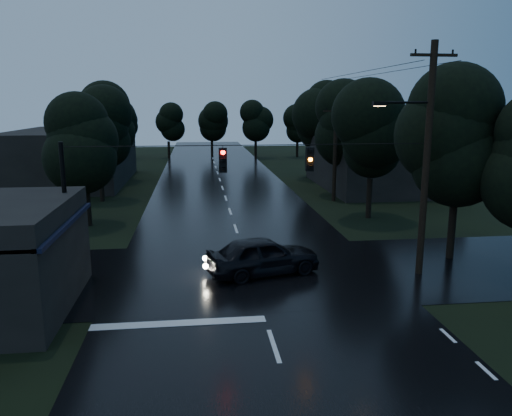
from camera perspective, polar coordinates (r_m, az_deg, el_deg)
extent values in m
cube|color=black|center=(39.99, -3.47, 1.09)|extent=(12.00, 120.00, 0.02)
cube|color=black|center=(22.61, -0.70, -7.40)|extent=(60.00, 9.00, 0.02)
cube|color=black|center=(19.30, -20.85, -1.68)|extent=(0.30, 7.00, 0.15)
cylinder|color=black|center=(17.07, -23.48, -9.59)|extent=(0.10, 0.10, 3.00)
cylinder|color=black|center=(22.59, -19.24, -4.11)|extent=(0.10, 0.10, 3.00)
cube|color=#E6B15C|center=(18.08, -21.96, -4.94)|extent=(0.06, 1.60, 0.50)
cube|color=#E6B15C|center=(20.61, -20.06, -2.80)|extent=(0.06, 1.20, 0.50)
cube|color=black|center=(46.48, 13.74, 5.03)|extent=(10.00, 14.00, 4.40)
cube|color=black|center=(50.84, -20.25, 5.54)|extent=(10.00, 16.00, 5.00)
cylinder|color=black|center=(22.60, 18.90, 4.98)|extent=(0.30, 0.30, 10.00)
cube|color=black|center=(22.54, 19.68, 16.14)|extent=(2.00, 0.12, 0.12)
cylinder|color=black|center=(22.00, 16.71, 11.48)|extent=(2.20, 0.10, 0.10)
cube|color=black|center=(21.59, 13.97, 11.50)|extent=(0.60, 0.25, 0.18)
cube|color=#FFB266|center=(21.60, 13.95, 11.23)|extent=(0.45, 0.18, 0.03)
cylinder|color=black|center=(38.87, 9.02, 6.24)|extent=(0.30, 0.30, 7.50)
cube|color=black|center=(38.70, 9.17, 10.89)|extent=(2.00, 0.12, 0.12)
cylinder|color=black|center=(21.36, -20.85, -0.98)|extent=(0.18, 0.18, 6.00)
cylinder|color=black|center=(20.42, -0.44, 7.20)|extent=(15.00, 0.03, 0.03)
cube|color=black|center=(20.38, -3.81, 5.47)|extent=(0.32, 0.25, 1.00)
sphere|color=#FF0C07|center=(20.23, -3.78, 5.43)|extent=(0.18, 0.18, 0.18)
cube|color=black|center=(20.88, 6.15, 5.58)|extent=(0.32, 0.25, 1.00)
sphere|color=orange|center=(20.73, 6.25, 5.54)|extent=(0.18, 0.18, 0.18)
cylinder|color=black|center=(26.10, 21.45, -2.40)|extent=(0.36, 0.36, 2.80)
sphere|color=black|center=(25.53, 22.02, 5.02)|extent=(4.48, 4.48, 4.48)
sphere|color=black|center=(25.43, 22.23, 7.70)|extent=(4.48, 4.48, 4.48)
sphere|color=black|center=(25.39, 22.45, 10.40)|extent=(4.48, 4.48, 4.48)
cylinder|color=black|center=(32.54, -18.64, 0.19)|extent=(0.36, 0.36, 2.45)
sphere|color=black|center=(32.10, -18.99, 5.40)|extent=(3.92, 3.92, 3.92)
sphere|color=black|center=(32.02, -19.12, 7.26)|extent=(3.92, 3.92, 3.92)
sphere|color=black|center=(31.96, -19.25, 9.13)|extent=(3.92, 3.92, 3.92)
cylinder|color=black|center=(40.37, -17.24, 2.57)|extent=(0.36, 0.36, 2.62)
sphere|color=black|center=(40.01, -17.52, 7.08)|extent=(4.20, 4.20, 4.20)
sphere|color=black|center=(39.94, -17.62, 8.68)|extent=(4.20, 4.20, 4.20)
sphere|color=black|center=(39.91, -17.72, 10.30)|extent=(4.20, 4.20, 4.20)
cylinder|color=black|center=(50.22, -15.93, 4.48)|extent=(0.36, 0.36, 2.80)
sphere|color=black|center=(49.93, -16.15, 8.35)|extent=(4.48, 4.48, 4.48)
sphere|color=black|center=(49.88, -16.23, 9.72)|extent=(4.48, 4.48, 4.48)
sphere|color=black|center=(49.86, -16.31, 11.10)|extent=(4.48, 4.48, 4.48)
cylinder|color=black|center=(33.76, 12.78, 1.08)|extent=(0.36, 0.36, 2.62)
sphere|color=black|center=(33.33, 13.03, 6.47)|extent=(4.20, 4.20, 4.20)
sphere|color=black|center=(33.25, 13.12, 8.40)|extent=(4.20, 4.20, 4.20)
sphere|color=black|center=(33.20, 13.22, 10.33)|extent=(4.20, 4.20, 4.20)
cylinder|color=black|center=(41.43, 9.90, 3.28)|extent=(0.36, 0.36, 2.80)
sphere|color=black|center=(41.07, 10.07, 7.97)|extent=(4.48, 4.48, 4.48)
sphere|color=black|center=(41.01, 10.13, 9.64)|extent=(4.48, 4.48, 4.48)
sphere|color=black|center=(40.98, 10.19, 11.32)|extent=(4.48, 4.48, 4.48)
cylinder|color=black|center=(51.13, 7.35, 5.06)|extent=(0.36, 0.36, 2.97)
sphere|color=black|center=(50.83, 7.45, 9.11)|extent=(4.76, 4.76, 4.76)
sphere|color=black|center=(50.79, 7.49, 10.54)|extent=(4.76, 4.76, 4.76)
sphere|color=black|center=(50.78, 7.53, 11.98)|extent=(4.76, 4.76, 4.76)
imported|color=black|center=(22.18, 0.81, -5.45)|extent=(5.38, 3.25, 1.71)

